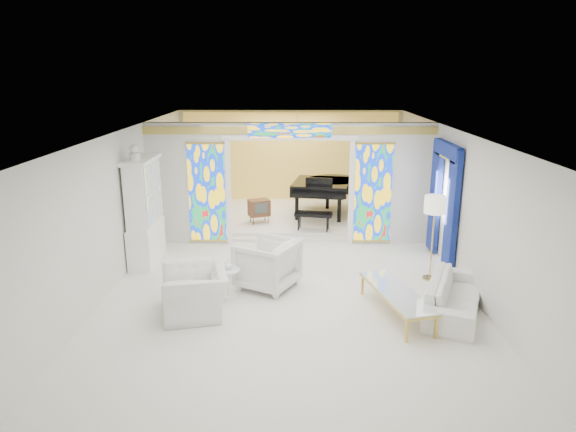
{
  "coord_description": "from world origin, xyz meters",
  "views": [
    {
      "loc": [
        0.05,
        -10.32,
        4.17
      ],
      "look_at": [
        -0.03,
        0.2,
        1.2
      ],
      "focal_mm": 32.0,
      "sensor_mm": 36.0,
      "label": 1
    }
  ],
  "objects_px": {
    "coffee_table": "(397,293)",
    "grand_piano": "(327,186)",
    "china_cabinet": "(144,212)",
    "armchair_left": "(195,291)",
    "sofa": "(454,296)",
    "armchair_right": "(267,264)",
    "tv_console": "(259,208)"
  },
  "relations": [
    {
      "from": "armchair_left",
      "to": "grand_piano",
      "type": "distance_m",
      "value": 6.67
    },
    {
      "from": "china_cabinet",
      "to": "sofa",
      "type": "height_order",
      "value": "china_cabinet"
    },
    {
      "from": "china_cabinet",
      "to": "armchair_left",
      "type": "xyz_separation_m",
      "value": [
        1.55,
        -2.53,
        -0.76
      ]
    },
    {
      "from": "china_cabinet",
      "to": "armchair_left",
      "type": "bearing_deg",
      "value": -58.52
    },
    {
      "from": "armchair_left",
      "to": "china_cabinet",
      "type": "bearing_deg",
      "value": -161.6
    },
    {
      "from": "sofa",
      "to": "grand_piano",
      "type": "xyz_separation_m",
      "value": [
        -1.89,
        6.01,
        0.66
      ]
    },
    {
      "from": "tv_console",
      "to": "grand_piano",
      "type": "bearing_deg",
      "value": 5.64
    },
    {
      "from": "grand_piano",
      "to": "tv_console",
      "type": "relative_size",
      "value": 4.7
    },
    {
      "from": "armchair_right",
      "to": "tv_console",
      "type": "height_order",
      "value": "armchair_right"
    },
    {
      "from": "tv_console",
      "to": "sofa",
      "type": "bearing_deg",
      "value": -74.61
    },
    {
      "from": "grand_piano",
      "to": "coffee_table",
      "type": "bearing_deg",
      "value": -71.77
    },
    {
      "from": "china_cabinet",
      "to": "sofa",
      "type": "bearing_deg",
      "value": -21.91
    },
    {
      "from": "china_cabinet",
      "to": "sofa",
      "type": "distance_m",
      "value": 6.7
    },
    {
      "from": "armchair_right",
      "to": "coffee_table",
      "type": "height_order",
      "value": "armchair_right"
    },
    {
      "from": "coffee_table",
      "to": "tv_console",
      "type": "bearing_deg",
      "value": 118.08
    },
    {
      "from": "armchair_right",
      "to": "armchair_left",
      "type": "bearing_deg",
      "value": -19.36
    },
    {
      "from": "china_cabinet",
      "to": "coffee_table",
      "type": "bearing_deg",
      "value": -26.85
    },
    {
      "from": "sofa",
      "to": "grand_piano",
      "type": "relative_size",
      "value": 0.71
    },
    {
      "from": "sofa",
      "to": "armchair_right",
      "type": "bearing_deg",
      "value": 94.48
    },
    {
      "from": "coffee_table",
      "to": "grand_piano",
      "type": "height_order",
      "value": "grand_piano"
    },
    {
      "from": "china_cabinet",
      "to": "armchair_left",
      "type": "relative_size",
      "value": 2.14
    },
    {
      "from": "armchair_right",
      "to": "grand_piano",
      "type": "distance_m",
      "value": 5.17
    },
    {
      "from": "armchair_right",
      "to": "china_cabinet",
      "type": "bearing_deg",
      "value": -88.96
    },
    {
      "from": "coffee_table",
      "to": "sofa",
      "type": "bearing_deg",
      "value": 5.92
    },
    {
      "from": "china_cabinet",
      "to": "armchair_right",
      "type": "relative_size",
      "value": 2.54
    },
    {
      "from": "armchair_right",
      "to": "coffee_table",
      "type": "relative_size",
      "value": 0.51
    },
    {
      "from": "armchair_left",
      "to": "grand_piano",
      "type": "height_order",
      "value": "grand_piano"
    },
    {
      "from": "coffee_table",
      "to": "grand_piano",
      "type": "bearing_deg",
      "value": 97.83
    },
    {
      "from": "armchair_right",
      "to": "coffee_table",
      "type": "distance_m",
      "value": 2.63
    },
    {
      "from": "china_cabinet",
      "to": "grand_piano",
      "type": "bearing_deg",
      "value": 39.54
    },
    {
      "from": "armchair_right",
      "to": "sofa",
      "type": "distance_m",
      "value": 3.56
    },
    {
      "from": "coffee_table",
      "to": "china_cabinet",
      "type": "bearing_deg",
      "value": 153.15
    }
  ]
}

